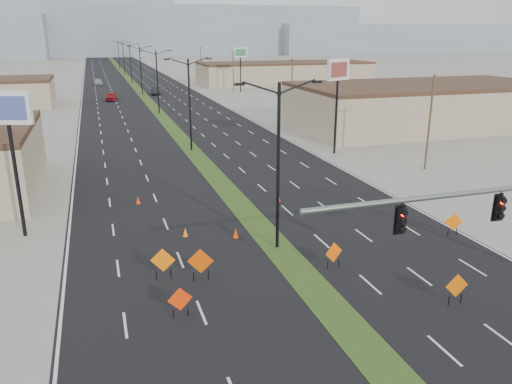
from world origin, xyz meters
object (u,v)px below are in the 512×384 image
object	(u,v)px
streetlight_1	(190,102)
cone_1	(236,233)
streetlight_4	(130,62)
pole_sign_west	(8,119)
streetlight_6	(119,54)
construction_sign_1	(163,261)
pole_sign_east_near	(338,77)
cone_0	(185,232)
cone_2	(278,197)
construction_sign_3	(334,253)
car_left	(111,96)
construction_sign_4	(457,287)
streetlight_5	(124,57)
car_mid	(155,91)
construction_sign_2	(201,262)
construction_sign_5	(453,223)
streetlight_3	(141,69)
car_far	(98,82)
pole_sign_east_far	(240,56)
construction_sign_0	(180,300)
cone_3	(138,200)
streetlight_2	(157,80)
streetlight_0	(278,162)

from	to	relation	value
streetlight_1	cone_1	bearing A→B (deg)	-94.46
streetlight_4	pole_sign_west	distance (m)	106.31
streetlight_6	construction_sign_1	distance (m)	170.24
construction_sign_1	pole_sign_east_near	distance (m)	33.11
cone_0	cone_1	bearing A→B (deg)	-20.94
cone_2	streetlight_4	bearing A→B (deg)	91.72
construction_sign_1	construction_sign_3	xyz separation A→B (m)	(9.21, -1.64, -0.12)
car_left	construction_sign_4	xyz separation A→B (m)	(12.63, -84.62, 0.12)
construction_sign_1	streetlight_5	bearing A→B (deg)	102.92
car_mid	cone_0	bearing A→B (deg)	-89.64
cone_1	construction_sign_2	bearing A→B (deg)	-123.27
streetlight_1	car_left	bearing A→B (deg)	98.05
construction_sign_3	construction_sign_5	bearing A→B (deg)	-3.61
car_left	cone_1	distance (m)	73.53
streetlight_1	streetlight_3	distance (m)	56.00
streetlight_4	cone_2	bearing A→B (deg)	-88.28
construction_sign_5	pole_sign_west	xyz separation A→B (m)	(-26.50, 8.51, 6.71)
car_far	pole_sign_east_far	world-z (taller)	pole_sign_east_far
streetlight_3	car_far	world-z (taller)	streetlight_3
construction_sign_0	cone_0	distance (m)	9.74
construction_sign_3	construction_sign_4	xyz separation A→B (m)	(3.90, -5.33, 0.03)
cone_3	pole_sign_east_near	distance (m)	25.79
streetlight_1	construction_sign_5	size ratio (longest dim) A/B	6.54
cone_2	pole_sign_east_near	distance (m)	19.45
car_far	cone_3	bearing A→B (deg)	-92.92
streetlight_2	pole_sign_east_far	xyz separation A→B (m)	(21.63, 26.83, 2.39)
streetlight_0	construction_sign_1	distance (m)	8.68
construction_sign_4	construction_sign_5	size ratio (longest dim) A/B	1.05
streetlight_3	construction_sign_3	size ratio (longest dim) A/B	6.38
streetlight_1	construction_sign_3	world-z (taller)	streetlight_1
car_left	construction_sign_3	bearing A→B (deg)	-79.44
streetlight_0	construction_sign_4	size ratio (longest dim) A/B	6.21
streetlight_5	construction_sign_5	xyz separation A→B (m)	(11.50, -141.73, -4.52)
car_left	construction_sign_0	bearing A→B (deg)	-85.90
construction_sign_3	cone_1	distance (m)	7.17
streetlight_6	cone_1	bearing A→B (deg)	-90.69
streetlight_1	construction_sign_5	world-z (taller)	streetlight_1
cone_1	cone_0	bearing A→B (deg)	159.06
construction_sign_2	construction_sign_3	world-z (taller)	construction_sign_2
construction_sign_3	pole_sign_east_near	size ratio (longest dim) A/B	0.16
streetlight_1	pole_sign_east_far	size ratio (longest dim) A/B	1.05
streetlight_1	pole_sign_east_near	size ratio (longest dim) A/B	1.00
construction_sign_0	cone_2	distance (m)	17.56
streetlight_4	construction_sign_1	xyz separation A→B (m)	(-7.21, -114.03, -4.38)
streetlight_4	construction_sign_3	distance (m)	115.78
streetlight_2	construction_sign_0	size ratio (longest dim) A/B	6.54
streetlight_1	streetlight_5	size ratio (longest dim) A/B	1.00
car_far	construction_sign_3	world-z (taller)	construction_sign_3
construction_sign_4	construction_sign_3	bearing A→B (deg)	129.92
cone_2	construction_sign_1	bearing A→B (deg)	-135.15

